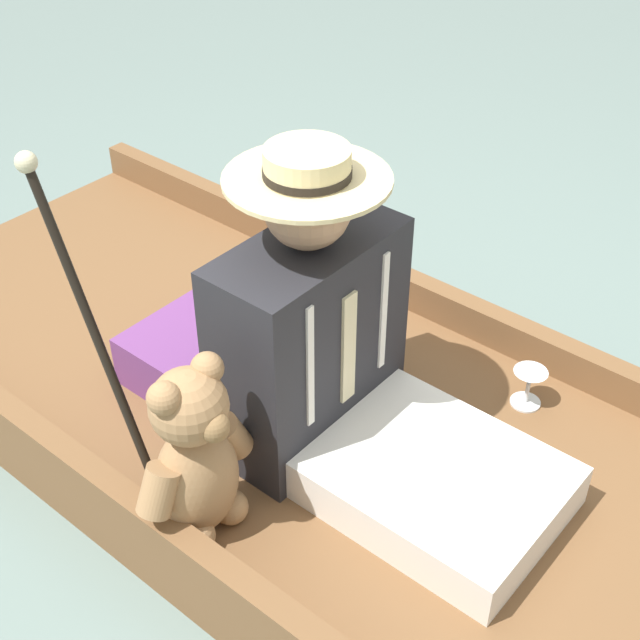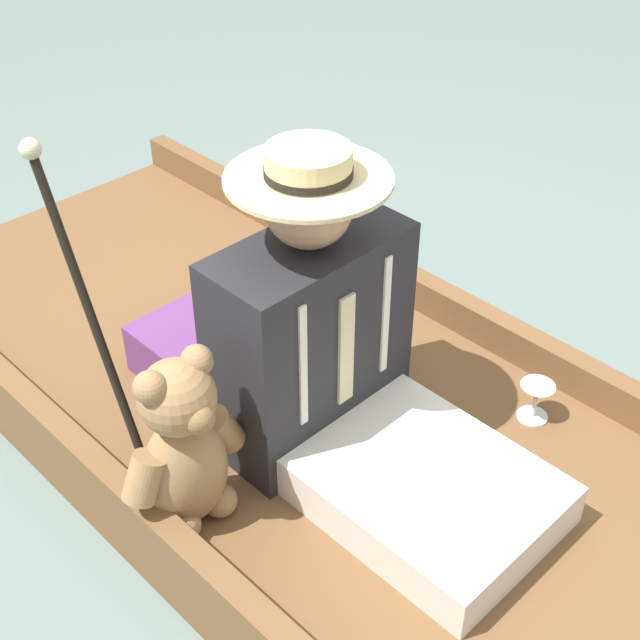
# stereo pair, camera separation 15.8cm
# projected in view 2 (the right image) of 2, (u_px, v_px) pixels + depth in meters

# --- Properties ---
(ground_plane) EXTENTS (16.00, 16.00, 0.00)m
(ground_plane) POSITION_uv_depth(u_px,v_px,m) (317.00, 448.00, 2.36)
(ground_plane) COLOR slate
(punt_boat) EXTENTS (1.14, 2.83, 0.24)m
(punt_boat) POSITION_uv_depth(u_px,v_px,m) (317.00, 428.00, 2.31)
(punt_boat) COLOR brown
(punt_boat) RESTS_ON ground_plane
(seat_cushion) EXTENTS (0.48, 0.33, 0.14)m
(seat_cushion) POSITION_uv_depth(u_px,v_px,m) (234.00, 338.00, 2.41)
(seat_cushion) COLOR #6B3875
(seat_cushion) RESTS_ON punt_boat
(seated_person) EXTENTS (0.48, 0.82, 0.76)m
(seated_person) POSITION_uv_depth(u_px,v_px,m) (341.00, 365.00, 2.02)
(seated_person) COLOR white
(seated_person) RESTS_ON punt_boat
(teddy_bear) EXTENTS (0.32, 0.19, 0.45)m
(teddy_bear) POSITION_uv_depth(u_px,v_px,m) (184.00, 448.00, 1.88)
(teddy_bear) COLOR #9E754C
(teddy_bear) RESTS_ON punt_boat
(wine_glass) EXTENTS (0.09, 0.09, 0.11)m
(wine_glass) POSITION_uv_depth(u_px,v_px,m) (536.00, 395.00, 2.21)
(wine_glass) COLOR silver
(wine_glass) RESTS_ON punt_boat
(walking_cane) EXTENTS (0.04, 0.30, 0.81)m
(walking_cane) POSITION_uv_depth(u_px,v_px,m) (87.00, 304.00, 1.84)
(walking_cane) COLOR black
(walking_cane) RESTS_ON punt_boat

